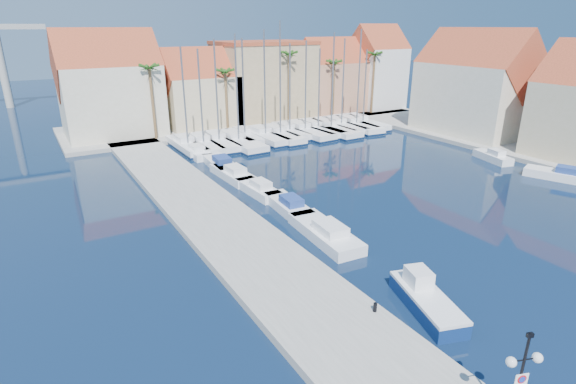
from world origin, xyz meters
name	(u,v)px	position (x,y,z in m)	size (l,w,h in m)	color
ground	(446,276)	(0.00, 0.00, 0.00)	(260.00, 260.00, 0.00)	black
quay_west	(220,224)	(-9.00, 13.50, 0.25)	(6.00, 77.00, 0.50)	gray
shore_north	(248,120)	(10.00, 48.00, 0.25)	(54.00, 16.00, 0.50)	gray
shore_east	(530,148)	(32.00, 15.00, 0.25)	(12.00, 60.00, 0.50)	gray
lamp_post	(523,366)	(-7.00, -8.98, 3.19)	(1.34, 0.70, 4.10)	black
bollard	(375,307)	(-6.60, -1.10, 0.74)	(0.20, 0.20, 0.49)	black
fishing_boat	(426,299)	(-3.66, -1.75, 0.62)	(3.28, 5.61, 1.86)	navy
motorboat_west_0	(326,232)	(-3.37, 7.84, 0.51)	(2.79, 7.29, 1.40)	white
motorboat_west_1	(289,205)	(-3.03, 13.52, 0.51)	(2.32, 6.00, 1.40)	white
motorboat_west_2	(258,188)	(-3.33, 18.34, 0.51)	(2.06, 5.74, 1.40)	white
motorboat_west_3	(233,174)	(-3.51, 23.45, 0.51)	(2.31, 6.53, 1.40)	white
motorboat_west_4	(221,163)	(-3.23, 27.28, 0.51)	(2.64, 6.77, 1.40)	white
motorboat_west_5	(195,152)	(-3.87, 33.24, 0.51)	(2.01, 5.90, 1.40)	white
motorboat_west_6	(186,141)	(-3.20, 38.75, 0.51)	(2.08, 5.45, 1.40)	white
motorboat_east_0	(562,175)	(24.04, 6.70, 0.51)	(4.18, 6.67, 1.40)	white
motorboat_east_1	(493,156)	(23.98, 14.31, 0.51)	(2.74, 5.12, 1.40)	white
sailboat_0	(187,145)	(-3.87, 36.33, 0.58)	(2.59, 9.56, 12.00)	white
sailboat_1	(202,144)	(-2.01, 36.01, 0.58)	(2.77, 9.85, 11.74)	white
sailboat_2	(218,141)	(0.09, 36.18, 0.59)	(2.96, 10.13, 12.79)	white
sailboat_3	(236,141)	(2.23, 35.24, 0.57)	(3.46, 11.59, 13.35)	white
sailboat_4	(244,136)	(4.03, 36.93, 0.62)	(2.47, 8.34, 12.79)	white
sailboat_5	(263,135)	(6.50, 36.05, 0.60)	(2.92, 10.29, 13.79)	white
sailboat_6	(278,134)	(8.46, 35.55, 0.61)	(2.74, 10.24, 14.78)	white
sailboat_7	(288,132)	(10.46, 36.40, 0.60)	(2.60, 8.99, 12.09)	white
sailboat_8	(302,131)	(12.51, 35.99, 0.56)	(3.88, 11.65, 12.41)	white
sailboat_9	(315,129)	(14.85, 36.19, 0.56)	(3.17, 11.12, 11.36)	white
sailboat_10	(328,128)	(16.49, 35.40, 0.57)	(3.29, 11.81, 13.39)	white
sailboat_11	(339,125)	(18.92, 36.19, 0.57)	(2.85, 10.72, 12.55)	white
sailboat_12	(354,124)	(21.22, 35.57, 0.58)	(3.93, 11.48, 13.76)	white
sailboat_13	(360,122)	(23.02, 36.32, 0.56)	(3.22, 10.95, 11.05)	white
building_0	(110,89)	(-10.00, 47.00, 6.52)	(12.30, 9.00, 13.50)	beige
building_1	(199,92)	(2.00, 47.00, 5.30)	(10.30, 8.00, 11.00)	#C5B68B
building_2	(264,80)	(13.00, 48.00, 6.26)	(14.20, 10.20, 11.50)	tan
building_3	(330,79)	(25.00, 47.00, 5.86)	(10.30, 8.00, 12.00)	tan
building_4	(376,70)	(34.00, 46.00, 6.97)	(8.30, 8.00, 14.00)	white
building_6	(475,87)	(32.00, 24.00, 6.52)	(9.00, 14.30, 13.50)	beige
palm_0	(149,70)	(-6.00, 42.00, 9.08)	(2.60, 2.60, 10.15)	brown
palm_1	(225,74)	(4.00, 42.00, 8.14)	(2.60, 2.60, 9.15)	brown
palm_2	(289,57)	(14.00, 42.00, 10.02)	(2.60, 2.60, 11.15)	brown
palm_3	(334,64)	(22.00, 42.00, 8.61)	(2.60, 2.60, 9.65)	brown
palm_4	(375,56)	(30.00, 42.00, 9.55)	(2.60, 2.60, 10.65)	brown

